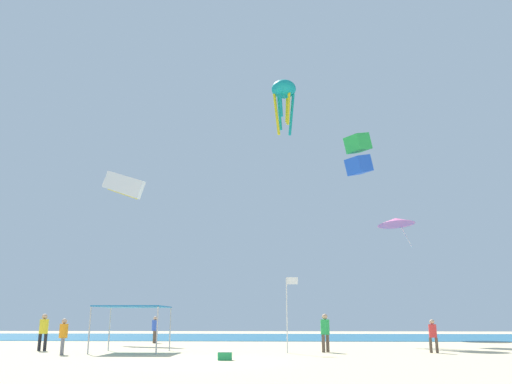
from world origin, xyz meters
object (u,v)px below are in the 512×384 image
Objects in this scene: kite_box_green at (358,154)px; kite_parafoil_white at (123,185)px; person_central at (44,329)px; person_rightmost at (433,333)px; canopy_tent at (133,308)px; kite_delta_pink at (396,221)px; kite_octopus_teal at (284,92)px; cooler_box at (225,356)px; person_far_shore at (325,330)px; person_near_tent at (63,333)px; banner_flag at (288,307)px; person_leftmost at (155,327)px.

kite_box_green is 19.86m from kite_parafoil_white.
person_central is 1.18× the size of person_rightmost.
kite_delta_pink is (18.45, 21.09, 8.34)m from canopy_tent.
kite_octopus_teal reaches higher than kite_box_green.
kite_delta_pink is at bearing 63.30° from cooler_box.
kite_delta_pink is at bearing -158.15° from person_far_shore.
canopy_tent is 5.91× the size of cooler_box.
banner_flag is at bearing -98.88° from person_near_tent.
banner_flag is 0.82× the size of kite_parafoil_white.
cooler_box is at bearing -43.30° from canopy_tent.
canopy_tent is 9.94m from person_far_shore.
kite_octopus_teal is (-10.32, -2.91, 11.97)m from kite_delta_pink.
person_central is (-3.73, -9.61, 0.04)m from person_leftmost.
banner_flag is at bearing -14.23° from kite_parafoil_white.
cooler_box is at bearing 18.08° from kite_delta_pink.
person_rightmost is (17.98, 2.16, -0.02)m from person_near_tent.
kite_box_green is (14.26, 14.68, 12.91)m from canopy_tent.
person_rightmost is 5.36m from person_far_shore.
kite_octopus_teal reaches higher than person_rightmost.
canopy_tent is 24.19m from kite_box_green.
kite_box_green is (-0.96, 14.42, 14.14)m from person_rightmost.
person_central is 32.29m from kite_delta_pink.
person_rightmost is 7.36m from banner_flag.
kite_delta_pink reaches higher than canopy_tent.
person_far_shore is 0.51× the size of kite_box_green.
kite_box_green reaches higher than person_near_tent.
person_rightmost is 0.33× the size of kite_delta_pink.
kite_delta_pink reaches higher than person_rightmost.
kite_parafoil_white is at bearing 119.21° from cooler_box.
kite_delta_pink reaches higher than cooler_box.
person_central is 17.40m from kite_parafoil_white.
person_near_tent is 0.34× the size of kite_delta_pink.
kite_delta_pink reaches higher than person_far_shore.
kite_delta_pink is (8.58, 20.58, 9.41)m from person_far_shore.
kite_delta_pink is (10.46, 21.35, 8.30)m from banner_flag.
person_near_tent is 32.70m from kite_delta_pink.
person_leftmost is at bearing -7.80° from kite_parafoil_white.
kite_delta_pink is 1.10× the size of kite_parafoil_white.
kite_delta_pink is at bearing 129.91° from kite_octopus_teal.
canopy_tent is 28.45m from kite_octopus_teal.
kite_octopus_teal is at bearing -53.45° from person_leftmost.
cooler_box is 0.11× the size of kite_octopus_teal.
canopy_tent reaches higher than person_leftmost.
person_leftmost is 17.12m from cooler_box.
canopy_tent is at bearing 0.07° from kite_octopus_teal.
kite_box_green is 0.68× the size of kite_octopus_teal.
canopy_tent is 15.27m from person_rightmost.
person_rightmost is at bearing 131.82° from person_far_shore.
person_far_shore is at bearing -8.91° from kite_parafoil_white.
canopy_tent is 7.58m from cooler_box.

